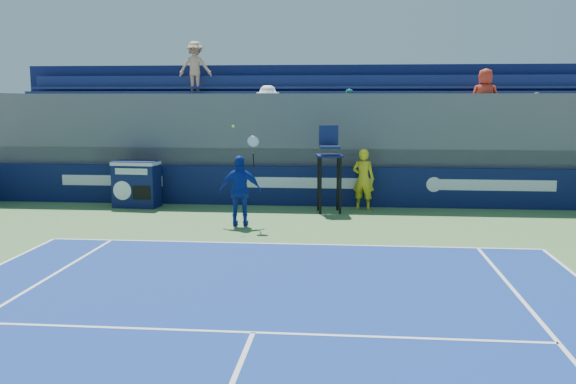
# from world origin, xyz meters

# --- Properties ---
(ball_person) EXTENTS (0.74, 0.59, 1.78)m
(ball_person) POSITION_xyz_m (1.72, 16.63, 0.90)
(ball_person) COLOR yellow
(ball_person) RESTS_ON apron
(back_hoarding) EXTENTS (20.40, 0.21, 1.20)m
(back_hoarding) POSITION_xyz_m (0.00, 17.10, 0.60)
(back_hoarding) COLOR #0B1542
(back_hoarding) RESTS_ON ground
(match_clock) EXTENTS (1.37, 0.83, 1.40)m
(match_clock) POSITION_xyz_m (-5.01, 16.38, 0.74)
(match_clock) COLOR #0E1546
(match_clock) RESTS_ON ground
(umpire_chair) EXTENTS (0.79, 0.79, 2.48)m
(umpire_chair) POSITION_xyz_m (0.74, 16.07, 1.53)
(umpire_chair) COLOR black
(umpire_chair) RESTS_ON ground
(tennis_player) EXTENTS (1.09, 0.54, 2.57)m
(tennis_player) POSITION_xyz_m (-1.44, 13.86, 0.92)
(tennis_player) COLOR #122B96
(tennis_player) RESTS_ON apron
(stadium_seating) EXTENTS (21.00, 4.05, 5.20)m
(stadium_seating) POSITION_xyz_m (-0.01, 19.15, 1.85)
(stadium_seating) COLOR #56575C
(stadium_seating) RESTS_ON ground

